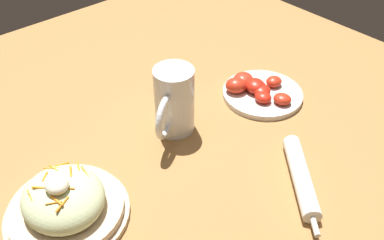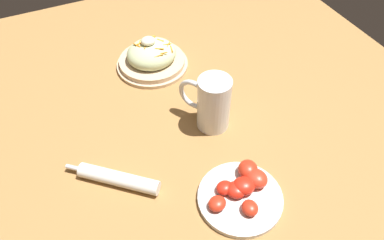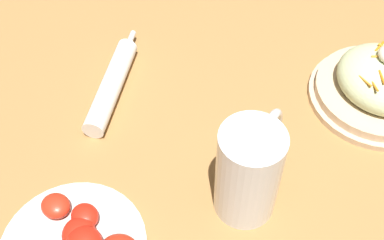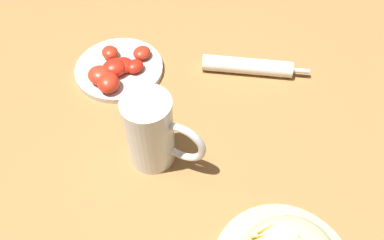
% 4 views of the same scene
% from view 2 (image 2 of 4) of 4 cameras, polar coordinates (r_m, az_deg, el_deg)
% --- Properties ---
extents(ground_plane, '(1.43, 1.43, 0.00)m').
position_cam_2_polar(ground_plane, '(0.98, -1.44, -0.21)').
color(ground_plane, '#9E703D').
extents(salad_plate, '(0.21, 0.21, 0.10)m').
position_cam_2_polar(salad_plate, '(1.14, -6.10, 9.41)').
color(salad_plate, '#D1B28E').
rests_on(salad_plate, ground_plane).
extents(beer_mug, '(0.10, 0.13, 0.15)m').
position_cam_2_polar(beer_mug, '(0.93, 3.10, 2.20)').
color(beer_mug, white).
rests_on(beer_mug, ground_plane).
extents(napkin_roll, '(0.18, 0.16, 0.03)m').
position_cam_2_polar(napkin_roll, '(0.87, -11.13, -8.70)').
color(napkin_roll, white).
rests_on(napkin_roll, ground_plane).
extents(tomato_plate, '(0.19, 0.19, 0.05)m').
position_cam_2_polar(tomato_plate, '(0.84, 7.47, -10.75)').
color(tomato_plate, silver).
rests_on(tomato_plate, ground_plane).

